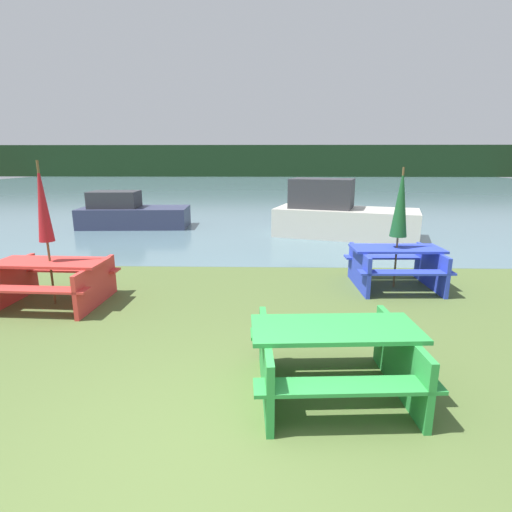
% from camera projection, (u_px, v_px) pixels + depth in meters
% --- Properties ---
extents(ground_plane, '(60.00, 60.00, 0.00)m').
position_uv_depth(ground_plane, '(198.00, 471.00, 3.08)').
color(ground_plane, '#516633').
extents(water, '(60.00, 50.00, 0.00)m').
position_uv_depth(water, '(260.00, 187.00, 33.12)').
color(water, slate).
rests_on(water, ground_plane).
extents(far_treeline, '(80.00, 1.60, 4.00)m').
position_uv_depth(far_treeline, '(262.00, 161.00, 52.06)').
color(far_treeline, '#193319').
rests_on(far_treeline, water).
extents(picnic_table_green, '(1.73, 1.48, 0.73)m').
position_uv_depth(picnic_table_green, '(334.00, 353.00, 4.01)').
color(picnic_table_green, green).
rests_on(picnic_table_green, ground_plane).
extents(picnic_table_red, '(1.81, 1.46, 0.73)m').
position_uv_depth(picnic_table_red, '(52.00, 278.00, 6.52)').
color(picnic_table_red, red).
rests_on(picnic_table_red, ground_plane).
extents(picnic_table_blue, '(1.66, 1.42, 0.76)m').
position_uv_depth(picnic_table_blue, '(395.00, 263.00, 7.38)').
color(picnic_table_blue, blue).
rests_on(picnic_table_blue, ground_plane).
extents(umbrella_darkgreen, '(0.30, 0.30, 2.20)m').
position_uv_depth(umbrella_darkgreen, '(401.00, 203.00, 7.12)').
color(umbrella_darkgreen, brown).
rests_on(umbrella_darkgreen, ground_plane).
extents(umbrella_crimson, '(0.24, 0.24, 2.32)m').
position_uv_depth(umbrella_crimson, '(42.00, 203.00, 6.22)').
color(umbrella_crimson, brown).
rests_on(umbrella_crimson, ground_plane).
extents(boat, '(4.55, 2.94, 1.74)m').
position_uv_depth(boat, '(340.00, 215.00, 12.24)').
color(boat, beige).
rests_on(boat, water).
extents(boat_second, '(3.73, 1.78, 1.25)m').
position_uv_depth(boat_second, '(131.00, 214.00, 13.91)').
color(boat_second, '#333856').
rests_on(boat_second, water).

